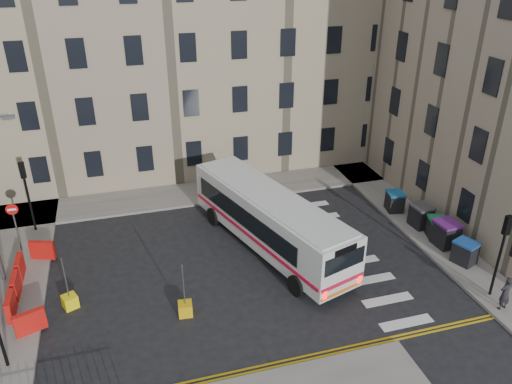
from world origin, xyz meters
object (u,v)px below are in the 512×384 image
wheelie_bin_d (421,216)px  bollard_yellow (70,301)px  wheelie_bin_b (446,234)px  pedestrian (505,293)px  wheelie_bin_c (437,228)px  wheelie_bin_a (465,252)px  bus (269,218)px  wheelie_bin_e (395,201)px  bollard_chevron (185,309)px

wheelie_bin_d → bollard_yellow: size_ratio=2.14×
wheelie_bin_b → pedestrian: bearing=-101.3°
wheelie_bin_c → wheelie_bin_a: bearing=-75.1°
bus → bollard_yellow: (-9.98, -2.22, -1.47)m
wheelie_bin_a → wheelie_bin_e: 5.92m
wheelie_bin_b → bollard_yellow: (-18.94, 0.39, -0.55)m
pedestrian → bollard_yellow: (-18.25, 5.58, -0.67)m
bus → wheelie_bin_e: bus is taller
bus → wheelie_bin_c: bus is taller
wheelie_bin_a → wheelie_bin_c: 2.50m
wheelie_bin_b → wheelie_bin_d: size_ratio=1.08×
bus → wheelie_bin_c: bearing=-28.8°
wheelie_bin_d → bollard_chevron: size_ratio=2.14×
bollard_yellow → bollard_chevron: bearing=-21.7°
wheelie_bin_c → wheelie_bin_e: bearing=116.0°
bus → wheelie_bin_a: bus is taller
wheelie_bin_b → wheelie_bin_d: 2.14m
bus → pedestrian: size_ratio=7.00×
wheelie_bin_a → pedestrian: (-0.64, -3.51, 0.22)m
bus → wheelie_bin_a: (8.91, -4.29, -1.03)m
bollard_yellow → bollard_chevron: (4.85, -1.93, 0.00)m
bollard_yellow → bollard_chevron: size_ratio=1.00×
pedestrian → bollard_yellow: 19.10m
bus → bollard_chevron: size_ratio=19.18×
wheelie_bin_a → wheelie_bin_c: (0.06, 2.50, -0.01)m
wheelie_bin_d → pedestrian: (-0.57, -7.33, 0.17)m
wheelie_bin_a → bollard_yellow: wheelie_bin_a is taller
wheelie_bin_a → bollard_chevron: bearing=157.7°
wheelie_bin_e → bollard_chevron: bearing=-146.3°
wheelie_bin_c → bollard_chevron: bearing=-154.1°
wheelie_bin_c → pedestrian: 6.06m
bus → bollard_chevron: 6.76m
wheelie_bin_b → bollard_chevron: (-14.09, -1.53, -0.55)m
wheelie_bin_a → bollard_yellow: 19.01m
bollard_chevron → wheelie_bin_a: bearing=-0.6°
wheelie_bin_b → wheelie_bin_c: size_ratio=1.09×
wheelie_bin_e → bollard_yellow: wheelie_bin_e is taller
wheelie_bin_b → wheelie_bin_c: bearing=85.1°
wheelie_bin_d → wheelie_bin_e: (-0.44, 2.08, -0.05)m
wheelie_bin_c → wheelie_bin_e: (-0.58, 3.39, 0.01)m
wheelie_bin_e → bollard_yellow: bearing=-157.5°
bus → wheelie_bin_c: size_ratio=9.04×
bus → wheelie_bin_d: (8.84, -0.47, -0.98)m
wheelie_bin_c → bus: bearing=-174.9°
bus → bollard_chevron: bearing=-158.5°
wheelie_bin_d → bollard_yellow: (-18.82, -1.75, -0.50)m
wheelie_bin_c → wheelie_bin_d: size_ratio=0.99×
bollard_chevron → wheelie_bin_e: bearing=23.0°
wheelie_bin_a → wheelie_bin_e: bearing=73.3°
wheelie_bin_c → pedestrian: bearing=-80.3°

